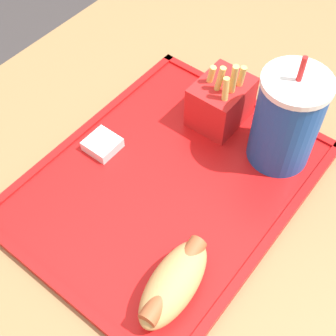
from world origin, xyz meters
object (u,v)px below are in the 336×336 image
object	(u,v)px
hot_dog_far	(174,283)
fries_carton	(221,101)
sauce_cup_mayo	(102,144)
soda_cup	(287,120)

from	to	relation	value
hot_dog_far	fries_carton	distance (m)	0.29
hot_dog_far	sauce_cup_mayo	xyz separation A→B (m)	(-0.11, -0.22, -0.02)
soda_cup	hot_dog_far	size ratio (longest dim) A/B	1.40
fries_carton	sauce_cup_mayo	xyz separation A→B (m)	(0.15, -0.10, -0.03)
sauce_cup_mayo	soda_cup	bearing A→B (deg)	125.66
soda_cup	sauce_cup_mayo	distance (m)	0.26
soda_cup	fries_carton	bearing A→B (deg)	-92.96
sauce_cup_mayo	fries_carton	bearing A→B (deg)	146.71
fries_carton	sauce_cup_mayo	world-z (taller)	fries_carton
soda_cup	hot_dog_far	distance (m)	0.26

